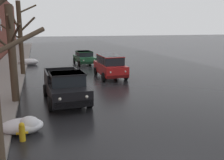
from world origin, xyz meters
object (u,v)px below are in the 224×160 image
(pickup_truck_black_approaching_near_lane, at_px, (66,87))
(sedan_green_parked_kerbside_mid, at_px, (84,57))
(bare_tree_second_along_sidewalk, at_px, (12,54))
(bare_tree_mid_block, at_px, (20,36))
(suv_red_parked_kerbside_close, at_px, (110,65))
(fire_hydrant, at_px, (22,132))

(pickup_truck_black_approaching_near_lane, distance_m, sedan_green_parked_kerbside_mid, 14.24)
(bare_tree_second_along_sidewalk, distance_m, sedan_green_parked_kerbside_mid, 14.83)
(bare_tree_mid_block, bearing_deg, sedan_green_parked_kerbside_mid, 38.28)
(bare_tree_mid_block, distance_m, suv_red_parked_kerbside_close, 7.83)
(pickup_truck_black_approaching_near_lane, height_order, sedan_green_parked_kerbside_mid, pickup_truck_black_approaching_near_lane)
(pickup_truck_black_approaching_near_lane, relative_size, sedan_green_parked_kerbside_mid, 1.24)
(pickup_truck_black_approaching_near_lane, distance_m, suv_red_parked_kerbside_close, 7.29)
(bare_tree_mid_block, relative_size, sedan_green_parked_kerbside_mid, 1.53)
(pickup_truck_black_approaching_near_lane, bearing_deg, fire_hydrant, -114.97)
(pickup_truck_black_approaching_near_lane, height_order, suv_red_parked_kerbside_close, suv_red_parked_kerbside_close)
(bare_tree_second_along_sidewalk, xyz_separation_m, bare_tree_mid_block, (0.01, 8.46, 0.63))
(pickup_truck_black_approaching_near_lane, xyz_separation_m, sedan_green_parked_kerbside_mid, (3.53, 13.79, -0.13))
(bare_tree_second_along_sidewalk, bearing_deg, pickup_truck_black_approaching_near_lane, -9.58)
(suv_red_parked_kerbside_close, distance_m, fire_hydrant, 12.21)
(bare_tree_second_along_sidewalk, distance_m, bare_tree_mid_block, 8.49)
(bare_tree_second_along_sidewalk, relative_size, bare_tree_mid_block, 0.85)
(bare_tree_second_along_sidewalk, relative_size, suv_red_parked_kerbside_close, 1.20)
(bare_tree_second_along_sidewalk, distance_m, pickup_truck_black_approaching_near_lane, 3.25)
(suv_red_parked_kerbside_close, bearing_deg, bare_tree_second_along_sidewalk, -141.26)
(bare_tree_second_along_sidewalk, relative_size, fire_hydrant, 7.33)
(bare_tree_mid_block, distance_m, fire_hydrant, 13.73)
(bare_tree_mid_block, height_order, fire_hydrant, bare_tree_mid_block)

